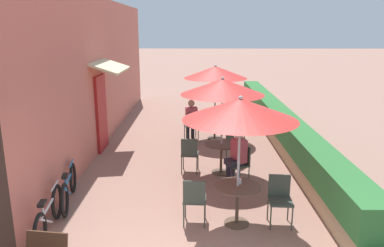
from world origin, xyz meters
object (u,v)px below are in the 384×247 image
at_px(coffee_cup_far, 213,114).
at_px(cafe_chair_near_right, 194,198).
at_px(cafe_chair_mid_left, 241,161).
at_px(cafe_chair_mid_back, 190,152).
at_px(bicycle_leaning, 49,215).
at_px(patio_umbrella_near, 240,109).
at_px(cafe_chair_mid_right, 234,144).
at_px(seated_patron_far_left, 191,118).
at_px(patio_umbrella_far, 216,72).
at_px(cafe_chair_far_left, 192,124).
at_px(cafe_chair_near_left, 280,196).
at_px(seated_patron_mid_left, 237,155).
at_px(cafe_chair_far_right, 237,121).
at_px(patio_table_mid, 221,151).
at_px(patio_table_near, 237,196).
at_px(coffee_cup_near, 240,181).
at_px(bicycle_second, 69,187).
at_px(patio_table_far, 215,122).
at_px(patio_umbrella_mid, 223,87).

bearing_deg(coffee_cup_far, cafe_chair_near_right, -95.94).
height_order(cafe_chair_mid_left, cafe_chair_mid_back, same).
bearing_deg(bicycle_leaning, cafe_chair_mid_left, 24.82).
xyz_separation_m(patio_umbrella_near, cafe_chair_mid_right, (0.24, 3.06, -1.55)).
relative_size(seated_patron_far_left, bicycle_leaning, 0.74).
bearing_deg(patio_umbrella_far, cafe_chair_far_left, -162.01).
height_order(cafe_chair_mid_right, bicycle_leaning, cafe_chair_mid_right).
height_order(cafe_chair_near_left, seated_patron_mid_left, seated_patron_mid_left).
distance_m(patio_umbrella_near, coffee_cup_far, 5.45).
height_order(cafe_chair_far_right, bicycle_leaning, cafe_chair_far_right).
distance_m(cafe_chair_mid_left, coffee_cup_far, 3.56).
relative_size(patio_umbrella_near, patio_table_mid, 2.86).
bearing_deg(patio_table_near, patio_umbrella_near, 0.00).
distance_m(cafe_chair_mid_back, seated_patron_far_left, 2.76).
relative_size(patio_umbrella_near, cafe_chair_mid_left, 2.63).
height_order(patio_table_mid, cafe_chair_mid_left, cafe_chair_mid_left).
xyz_separation_m(coffee_cup_near, seated_patron_mid_left, (0.13, 1.63, -0.08)).
xyz_separation_m(patio_umbrella_near, cafe_chair_mid_back, (-0.87, 2.39, -1.55)).
height_order(patio_table_near, coffee_cup_near, coffee_cup_near).
distance_m(patio_umbrella_near, bicycle_second, 3.73).
relative_size(patio_table_mid, coffee_cup_far, 8.91).
bearing_deg(cafe_chair_far_left, patio_table_near, -92.61).
distance_m(patio_table_near, seated_patron_mid_left, 1.73).
xyz_separation_m(coffee_cup_near, patio_table_far, (-0.17, 5.18, -0.24)).
bearing_deg(patio_table_far, cafe_chair_mid_right, -80.48).
xyz_separation_m(cafe_chair_near_left, patio_table_far, (-0.88, 5.22, 0.02)).
xyz_separation_m(patio_umbrella_near, seated_patron_far_left, (-0.86, 5.14, -1.38)).
distance_m(patio_table_mid, cafe_chair_mid_back, 0.75).
bearing_deg(patio_table_near, patio_umbrella_far, 91.44).
bearing_deg(coffee_cup_far, patio_umbrella_mid, -88.65).
relative_size(cafe_chair_near_right, bicycle_leaning, 0.51).
relative_size(patio_umbrella_near, cafe_chair_near_right, 2.63).
relative_size(cafe_chair_near_left, patio_umbrella_mid, 0.38).
bearing_deg(bicycle_leaning, seated_patron_far_left, 60.49).
bearing_deg(patio_umbrella_near, coffee_cup_far, 92.05).
bearing_deg(patio_table_near, cafe_chair_near_left, 3.17).
bearing_deg(cafe_chair_mid_back, patio_table_mid, 5.89).
bearing_deg(cafe_chair_near_right, patio_umbrella_far, 86.14).
height_order(coffee_cup_near, bicycle_second, coffee_cup_near).
distance_m(coffee_cup_near, cafe_chair_far_right, 5.44).
height_order(patio_table_near, patio_table_mid, same).
relative_size(cafe_chair_mid_back, bicycle_second, 0.52).
xyz_separation_m(cafe_chair_far_right, coffee_cup_far, (-0.77, -0.20, 0.25)).
bearing_deg(cafe_chair_near_right, cafe_chair_far_right, 79.30).
distance_m(coffee_cup_far, bicycle_second, 5.44).
bearing_deg(patio_umbrella_far, patio_table_mid, -89.77).
height_order(patio_umbrella_near, cafe_chair_mid_left, patio_umbrella_near).
distance_m(cafe_chair_far_left, cafe_chair_far_right, 1.49).
bearing_deg(patio_umbrella_mid, seated_patron_mid_left, -67.39).
distance_m(seated_patron_far_left, coffee_cup_far, 0.70).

